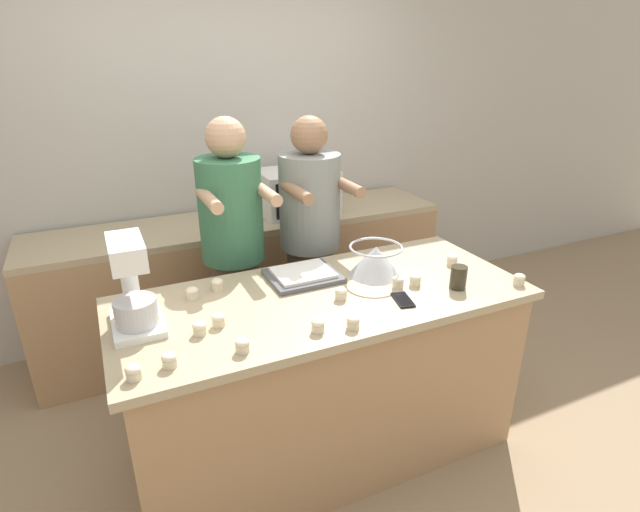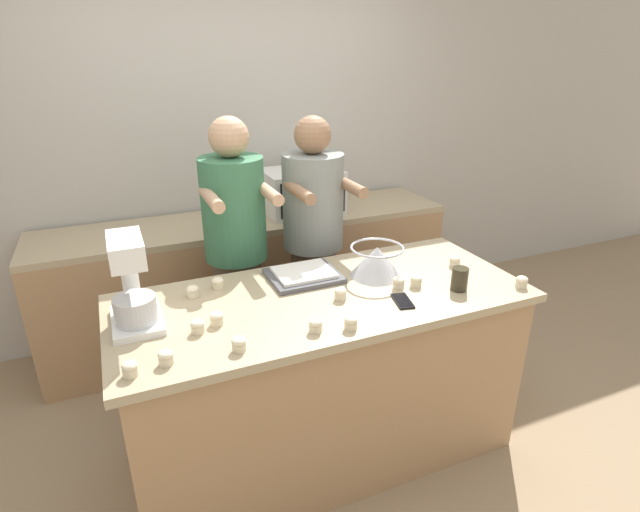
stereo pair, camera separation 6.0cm
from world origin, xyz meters
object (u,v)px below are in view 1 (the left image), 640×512
object	(u,v)px
stand_mixer	(132,289)
cupcake_4	(217,284)
drinking_glass	(458,277)
cupcake_7	(398,282)
cell_phone	(403,300)
cupcake_9	(192,293)
baking_tray	(303,275)
cupcake_1	(242,345)
person_right	(310,249)
mixing_bowl	(375,260)
cupcake_11	(199,328)
cupcake_0	(169,360)
cupcake_8	(133,372)
cupcake_2	(452,259)
cupcake_3	(415,280)
cupcake_13	(318,325)
cupcake_6	(341,293)
microwave_oven	(297,191)
cupcake_12	(218,320)
cupcake_10	(353,322)
person_left	(234,259)
cupcake_5	(519,279)

from	to	relation	value
stand_mixer	cupcake_4	xyz separation A→B (m)	(0.38, 0.19, -0.14)
drinking_glass	cupcake_7	distance (m)	0.29
cell_phone	cupcake_9	bearing A→B (deg)	153.75
baking_tray	cupcake_1	bearing A→B (deg)	-132.62
person_right	baking_tray	world-z (taller)	person_right
cupcake_7	stand_mixer	bearing A→B (deg)	172.89
mixing_bowl	cupcake_4	size ratio (longest dim) A/B	4.58
mixing_bowl	cupcake_11	bearing A→B (deg)	-168.12
drinking_glass	cupcake_1	size ratio (longest dim) A/B	1.91
stand_mixer	cupcake_7	size ratio (longest dim) A/B	6.60
cupcake_0	cupcake_8	distance (m)	0.13
drinking_glass	cupcake_2	bearing A→B (deg)	56.53
cupcake_3	cupcake_4	bearing A→B (deg)	157.97
stand_mixer	cupcake_13	distance (m)	0.76
cupcake_6	cupcake_13	distance (m)	0.30
cupcake_2	cupcake_3	distance (m)	0.35
microwave_oven	cupcake_11	size ratio (longest dim) A/B	8.91
microwave_oven	cupcake_3	size ratio (longest dim) A/B	8.91
microwave_oven	cupcake_12	size ratio (longest dim) A/B	8.91
microwave_oven	cupcake_8	bearing A→B (deg)	-128.82
drinking_glass	cupcake_8	xyz separation A→B (m)	(-1.49, -0.10, -0.03)
cupcake_12	cupcake_9	bearing A→B (deg)	98.94
cell_phone	cupcake_10	distance (m)	0.34
drinking_glass	cupcake_0	xyz separation A→B (m)	(-1.36, -0.07, -0.03)
cupcake_2	cupcake_6	xyz separation A→B (m)	(-0.72, -0.10, 0.00)
person_right	cupcake_11	world-z (taller)	person_right
cupcake_0	cupcake_9	size ratio (longest dim) A/B	1.00
cupcake_2	cupcake_13	bearing A→B (deg)	-161.30
person_left	cupcake_6	xyz separation A→B (m)	(0.29, -0.77, 0.08)
baking_tray	cupcake_12	size ratio (longest dim) A/B	5.87
baking_tray	cupcake_7	size ratio (longest dim) A/B	5.87
cell_phone	drinking_glass	xyz separation A→B (m)	(0.31, 0.00, 0.05)
microwave_oven	cupcake_8	distance (m)	2.02
cupcake_1	cupcake_5	world-z (taller)	same
baking_tray	cupcake_0	xyz separation A→B (m)	(-0.73, -0.49, 0.01)
microwave_oven	cupcake_10	distance (m)	1.65
cupcake_10	cupcake_13	bearing A→B (deg)	165.11
person_right	drinking_glass	size ratio (longest dim) A/B	14.64
cupcake_12	cupcake_8	bearing A→B (deg)	-147.19
cupcake_7	cell_phone	bearing A→B (deg)	-113.80
person_left	cupcake_6	world-z (taller)	person_left
baking_tray	cupcake_8	size ratio (longest dim) A/B	5.87
cell_phone	cupcake_1	bearing A→B (deg)	-173.39
cupcake_4	cupcake_10	bearing A→B (deg)	-54.52
person_right	cupcake_9	xyz separation A→B (m)	(-0.80, -0.48, 0.09)
cupcake_12	cupcake_13	world-z (taller)	same
cupcake_4	baking_tray	bearing A→B (deg)	-7.25
person_left	cupcake_5	distance (m)	1.52
drinking_glass	cupcake_4	size ratio (longest dim) A/B	1.91
mixing_bowl	cupcake_8	bearing A→B (deg)	-161.90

